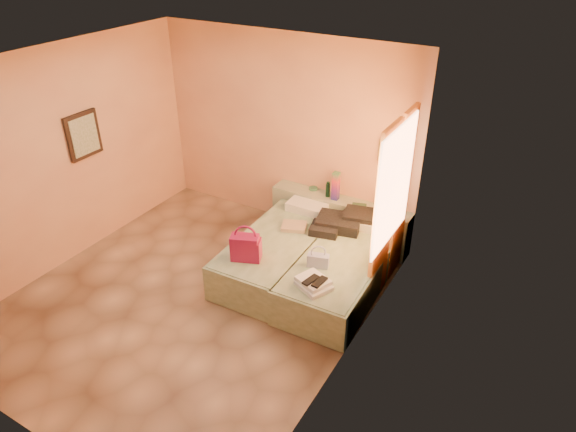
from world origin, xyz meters
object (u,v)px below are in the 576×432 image
at_px(bed_left, 279,253).
at_px(water_bottle, 328,189).
at_px(headboard_ledge, 339,220).
at_px(towel_stack, 314,284).
at_px(flower_vase, 384,204).
at_px(green_book, 359,206).
at_px(blue_handbag, 318,261).
at_px(magenta_handbag, 246,247).
at_px(bed_right, 341,273).

relative_size(bed_left, water_bottle, 9.16).
xyz_separation_m(headboard_ledge, towel_stack, (0.50, -1.76, 0.23)).
relative_size(flower_vase, towel_stack, 0.81).
relative_size(green_book, towel_stack, 0.55).
bearing_deg(water_bottle, bed_left, -99.57).
relative_size(flower_vase, blue_handbag, 1.13).
relative_size(headboard_ledge, magenta_handbag, 5.82).
xyz_separation_m(magenta_handbag, towel_stack, (0.96, -0.09, -0.11)).
xyz_separation_m(green_book, towel_stack, (0.19, -1.68, -0.12)).
height_order(headboard_ledge, green_book, green_book).
xyz_separation_m(headboard_ledge, green_book, (0.31, -0.08, 0.34)).
bearing_deg(blue_handbag, headboard_ledge, 87.81).
relative_size(bed_left, magenta_handbag, 5.68).
bearing_deg(water_bottle, towel_stack, -68.23).
bearing_deg(towel_stack, magenta_handbag, 174.69).
height_order(bed_right, green_book, green_book).
bearing_deg(magenta_handbag, green_book, 42.21).
relative_size(water_bottle, blue_handbag, 0.87).
height_order(flower_vase, magenta_handbag, flower_vase).
distance_m(water_bottle, green_book, 0.52).
bearing_deg(headboard_ledge, green_book, -13.72).
bearing_deg(magenta_handbag, flower_vase, 33.29).
height_order(water_bottle, blue_handbag, water_bottle).
relative_size(headboard_ledge, bed_left, 1.02).
bearing_deg(towel_stack, headboard_ledge, 105.93).
bearing_deg(blue_handbag, magenta_handbag, -177.22).
xyz_separation_m(headboard_ledge, bed_left, (-0.38, -1.06, -0.08)).
distance_m(water_bottle, magenta_handbag, 1.68).
xyz_separation_m(bed_right, blue_handbag, (-0.17, -0.33, 0.33)).
bearing_deg(blue_handbag, green_book, 75.28).
bearing_deg(green_book, bed_right, -95.27).
bearing_deg(green_book, water_bottle, 154.49).
relative_size(magenta_handbag, towel_stack, 1.01).
height_order(bed_left, bed_right, same).
height_order(bed_right, magenta_handbag, magenta_handbag).
distance_m(headboard_ledge, towel_stack, 1.84).
xyz_separation_m(headboard_ledge, water_bottle, (-0.20, -0.01, 0.43)).
height_order(headboard_ledge, flower_vase, flower_vase).
height_order(water_bottle, towel_stack, water_bottle).
bearing_deg(towel_stack, bed_right, 88.05).
distance_m(bed_right, blue_handbag, 0.49).
distance_m(headboard_ledge, magenta_handbag, 1.76).
bearing_deg(flower_vase, towel_stack, -95.13).
distance_m(bed_right, water_bottle, 1.37).
bearing_deg(water_bottle, magenta_handbag, -98.97).
xyz_separation_m(flower_vase, magenta_handbag, (-1.11, -1.60, -0.13)).
xyz_separation_m(bed_left, bed_right, (0.90, 0.01, 0.00)).
bearing_deg(headboard_ledge, water_bottle, -178.37).
distance_m(headboard_ledge, bed_left, 1.12).
relative_size(headboard_ledge, flower_vase, 7.22).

